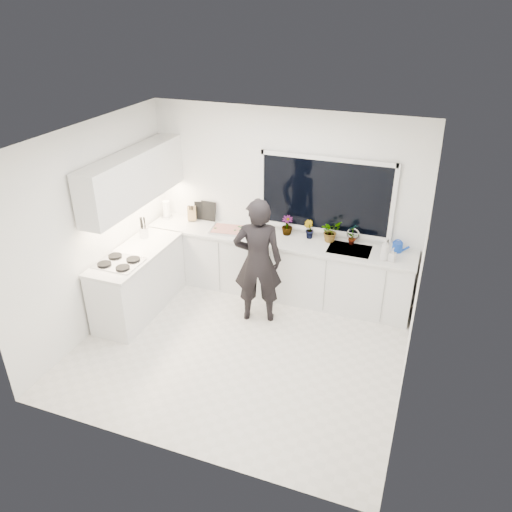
% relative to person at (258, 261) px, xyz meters
% --- Properties ---
extents(floor, '(4.00, 3.50, 0.02)m').
position_rel_person_xyz_m(floor, '(0.03, -0.73, -0.90)').
color(floor, beige).
rests_on(floor, ground).
extents(wall_back, '(4.00, 0.02, 2.70)m').
position_rel_person_xyz_m(wall_back, '(0.03, 1.03, 0.46)').
color(wall_back, white).
rests_on(wall_back, ground).
extents(wall_left, '(0.02, 3.50, 2.70)m').
position_rel_person_xyz_m(wall_left, '(-1.98, -0.73, 0.46)').
color(wall_left, white).
rests_on(wall_left, ground).
extents(wall_right, '(0.02, 3.50, 2.70)m').
position_rel_person_xyz_m(wall_right, '(2.04, -0.73, 0.46)').
color(wall_right, white).
rests_on(wall_right, ground).
extents(ceiling, '(4.00, 3.50, 0.02)m').
position_rel_person_xyz_m(ceiling, '(0.03, -0.73, 1.82)').
color(ceiling, white).
rests_on(ceiling, wall_back).
extents(window, '(1.80, 0.02, 1.00)m').
position_rel_person_xyz_m(window, '(0.63, 0.99, 0.66)').
color(window, black).
rests_on(window, wall_back).
extents(base_cabinets_back, '(3.92, 0.58, 0.88)m').
position_rel_person_xyz_m(base_cabinets_back, '(0.03, 0.72, -0.45)').
color(base_cabinets_back, white).
rests_on(base_cabinets_back, floor).
extents(base_cabinets_left, '(0.58, 1.60, 0.88)m').
position_rel_person_xyz_m(base_cabinets_left, '(-1.64, -0.38, -0.45)').
color(base_cabinets_left, white).
rests_on(base_cabinets_left, floor).
extents(countertop_back, '(3.94, 0.62, 0.04)m').
position_rel_person_xyz_m(countertop_back, '(0.03, 0.71, 0.01)').
color(countertop_back, silver).
rests_on(countertop_back, base_cabinets_back).
extents(countertop_left, '(0.62, 1.60, 0.04)m').
position_rel_person_xyz_m(countertop_left, '(-1.64, -0.38, 0.01)').
color(countertop_left, silver).
rests_on(countertop_left, base_cabinets_left).
extents(upper_cabinets, '(0.34, 2.10, 0.70)m').
position_rel_person_xyz_m(upper_cabinets, '(-1.76, -0.03, 0.96)').
color(upper_cabinets, white).
rests_on(upper_cabinets, wall_left).
extents(sink, '(0.58, 0.42, 0.14)m').
position_rel_person_xyz_m(sink, '(1.08, 0.72, -0.02)').
color(sink, silver).
rests_on(sink, countertop_back).
extents(faucet, '(0.03, 0.03, 0.22)m').
position_rel_person_xyz_m(faucet, '(1.08, 0.92, 0.14)').
color(faucet, silver).
rests_on(faucet, countertop_back).
extents(stovetop, '(0.56, 0.48, 0.03)m').
position_rel_person_xyz_m(stovetop, '(-1.66, -0.73, 0.05)').
color(stovetop, black).
rests_on(stovetop, countertop_left).
extents(person, '(0.75, 0.60, 1.78)m').
position_rel_person_xyz_m(person, '(0.00, 0.00, 0.00)').
color(person, black).
rests_on(person, floor).
extents(pizza_tray, '(0.56, 0.45, 0.03)m').
position_rel_person_xyz_m(pizza_tray, '(-0.71, 0.69, 0.05)').
color(pizza_tray, silver).
rests_on(pizza_tray, countertop_back).
extents(pizza, '(0.51, 0.40, 0.01)m').
position_rel_person_xyz_m(pizza, '(-0.71, 0.69, 0.06)').
color(pizza, red).
rests_on(pizza, pizza_tray).
extents(watering_can, '(0.16, 0.16, 0.13)m').
position_rel_person_xyz_m(watering_can, '(1.70, 0.88, 0.10)').
color(watering_can, '#1340B4').
rests_on(watering_can, countertop_back).
extents(paper_towel_roll, '(0.12, 0.12, 0.26)m').
position_rel_person_xyz_m(paper_towel_roll, '(-1.82, 0.82, 0.16)').
color(paper_towel_roll, white).
rests_on(paper_towel_roll, countertop_back).
extents(knife_block, '(0.16, 0.14, 0.22)m').
position_rel_person_xyz_m(knife_block, '(-1.40, 0.86, 0.14)').
color(knife_block, '#8C5941').
rests_on(knife_block, countertop_back).
extents(utensil_crock, '(0.14, 0.14, 0.16)m').
position_rel_person_xyz_m(utensil_crock, '(-1.77, 0.07, 0.11)').
color(utensil_crock, silver).
rests_on(utensil_crock, countertop_left).
extents(picture_frame_large, '(0.22, 0.08, 0.28)m').
position_rel_person_xyz_m(picture_frame_large, '(-1.28, 0.96, 0.17)').
color(picture_frame_large, black).
rests_on(picture_frame_large, countertop_back).
extents(picture_frame_small, '(0.25, 0.03, 0.30)m').
position_rel_person_xyz_m(picture_frame_small, '(-1.17, 0.96, 0.18)').
color(picture_frame_small, black).
rests_on(picture_frame_small, countertop_back).
extents(herb_plants, '(1.14, 0.37, 0.31)m').
position_rel_person_xyz_m(herb_plants, '(0.66, 0.88, 0.18)').
color(herb_plants, '#26662D').
rests_on(herb_plants, countertop_back).
extents(soap_bottles, '(0.21, 0.13, 0.30)m').
position_rel_person_xyz_m(soap_bottles, '(1.59, 0.57, 0.17)').
color(soap_bottles, '#D8BF66').
rests_on(soap_bottles, countertop_back).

